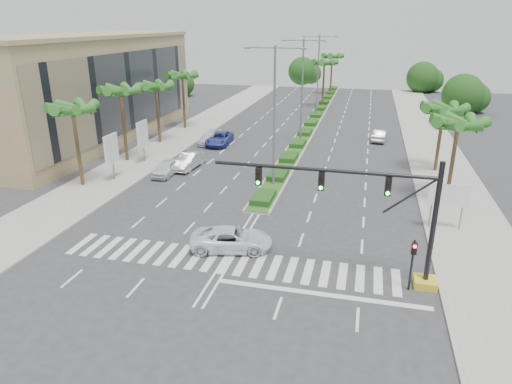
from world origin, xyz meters
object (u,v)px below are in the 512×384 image
Objects in this scene: car_parked_c at (219,139)px; car_right at (380,135)px; car_parked_a at (166,168)px; car_parked_d at (209,138)px; car_crossing at (231,239)px; car_parked_b at (188,161)px.

car_right is (18.52, 6.44, -0.02)m from car_parked_c.
car_parked_d is (-0.01, 12.46, -0.05)m from car_parked_a.
car_parked_b is at bearing 17.88° from car_crossing.
car_parked_c is at bearing 83.60° from car_parked_a.
car_parked_c is 1.22× the size of car_right.
car_parked_a is at bearing -88.58° from car_parked_d.
car_parked_b is 24.58m from car_right.
car_parked_d is 1.04× the size of car_right.
car_parked_c is (1.33, 12.20, 0.04)m from car_parked_a.
car_crossing is at bearing -73.37° from car_parked_c.
car_crossing is at bearing -55.39° from car_parked_b.
car_right is at bearing 18.64° from car_parked_d.
car_parked_b is 0.89× the size of car_parked_c.
car_parked_a reaches higher than car_parked_d.
car_parked_d is (-1.34, 0.27, -0.09)m from car_parked_c.
car_parked_c reaches higher than car_parked_d.
car_crossing is at bearing -66.43° from car_parked_d.
car_parked_d is 0.87× the size of car_crossing.
car_parked_c reaches higher than car_right.
car_parked_a is 12.46m from car_parked_d.
car_crossing is 33.04m from car_right.
car_crossing is (9.15, -15.61, -0.06)m from car_parked_b.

